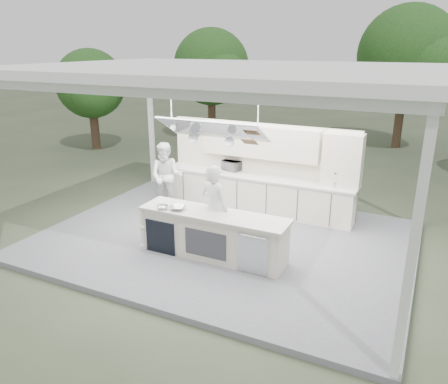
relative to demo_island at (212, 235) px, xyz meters
The scene contains 12 objects.
ground 1.10m from the demo_island, 101.07° to the left, with size 90.00×90.00×0.00m, color #414C34.
stage_deck 1.07m from the demo_island, 101.07° to the left, with size 8.00×6.00×0.12m, color slate.
tent 3.25m from the demo_island, 101.05° to the left, with size 8.20×6.20×3.86m.
demo_island is the anchor object (origin of this frame).
back_counter 2.82m from the demo_island, 93.63° to the left, with size 5.08×0.72×0.95m.
back_wall_unit 3.19m from the demo_island, 84.98° to the left, with size 5.05×0.48×2.25m.
tree_cluster 11.02m from the demo_island, 91.82° to the left, with size 19.55×9.40×5.85m.
head_chef 0.52m from the demo_island, 105.27° to the left, with size 0.68×0.45×1.88m, color silver.
sous_chef 3.04m from the demo_island, 140.62° to the left, with size 0.86×0.67×1.78m, color white.
toaster_oven 3.20m from the demo_island, 107.83° to the left, with size 0.48×0.33×0.27m, color #ADAFB4.
bowl_large 0.90m from the demo_island, 169.41° to the right, with size 0.32×0.32×0.08m, color silver.
bowl_small 1.16m from the demo_island, 166.82° to the right, with size 0.23×0.23×0.07m, color silver.
Camera 1 is at (3.93, -8.09, 4.26)m, focal length 35.00 mm.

